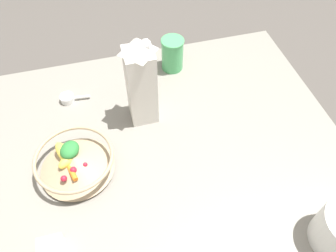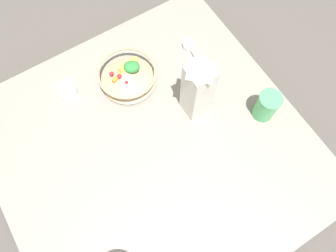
{
  "view_description": "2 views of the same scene",
  "coord_description": "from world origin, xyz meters",
  "px_view_note": "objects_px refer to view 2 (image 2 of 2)",
  "views": [
    {
      "loc": [
        -0.44,
        0.14,
        0.81
      ],
      "look_at": [
        0.09,
        0.0,
        0.11
      ],
      "focal_mm": 35.0,
      "sensor_mm": 36.0,
      "label": 1
    },
    {
      "loc": [
        -0.13,
        -0.31,
        1.07
      ],
      "look_at": [
        0.07,
        0.01,
        0.12
      ],
      "focal_mm": 35.0,
      "sensor_mm": 36.0,
      "label": 2
    }
  ],
  "objects_px": {
    "milk_carton": "(198,88)",
    "spice_jar": "(67,90)",
    "fruit_bowl": "(128,75)",
    "drinking_cup": "(267,105)"
  },
  "relations": [
    {
      "from": "milk_carton",
      "to": "spice_jar",
      "type": "bearing_deg",
      "value": 140.44
    },
    {
      "from": "drinking_cup",
      "to": "spice_jar",
      "type": "xyz_separation_m",
      "value": [
        -0.53,
        0.43,
        -0.04
      ]
    },
    {
      "from": "milk_carton",
      "to": "spice_jar",
      "type": "distance_m",
      "value": 0.47
    },
    {
      "from": "fruit_bowl",
      "to": "spice_jar",
      "type": "relative_size",
      "value": 3.63
    },
    {
      "from": "fruit_bowl",
      "to": "drinking_cup",
      "type": "bearing_deg",
      "value": -47.13
    },
    {
      "from": "milk_carton",
      "to": "drinking_cup",
      "type": "xyz_separation_m",
      "value": [
        0.18,
        -0.14,
        -0.08
      ]
    },
    {
      "from": "fruit_bowl",
      "to": "drinking_cup",
      "type": "xyz_separation_m",
      "value": [
        0.33,
        -0.35,
        0.02
      ]
    },
    {
      "from": "fruit_bowl",
      "to": "drinking_cup",
      "type": "distance_m",
      "value": 0.48
    },
    {
      "from": "drinking_cup",
      "to": "milk_carton",
      "type": "bearing_deg",
      "value": 142.81
    },
    {
      "from": "drinking_cup",
      "to": "spice_jar",
      "type": "distance_m",
      "value": 0.68
    }
  ]
}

